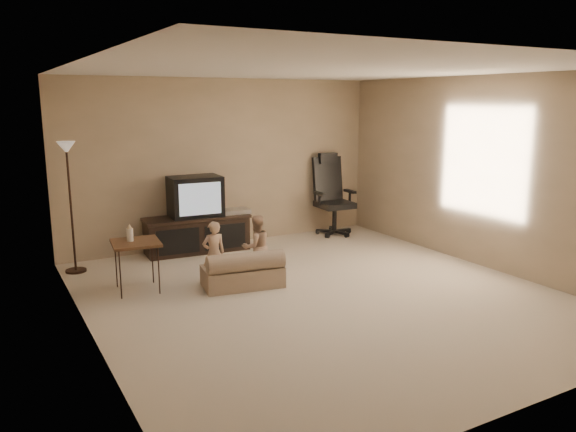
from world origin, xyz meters
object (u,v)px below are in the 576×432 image
object	(u,v)px
tv_stand	(197,220)
side_table	(135,243)
child_sofa	(243,272)
office_chair	(332,205)
toddler_left	(214,253)
floor_lamp	(69,178)
toddler_right	(256,247)

from	to	relation	value
tv_stand	side_table	xyz separation A→B (m)	(-1.22, -1.32, 0.11)
child_sofa	office_chair	bearing A→B (deg)	45.15
child_sofa	toddler_left	world-z (taller)	toddler_left
floor_lamp	office_chair	bearing A→B (deg)	2.02
floor_lamp	toddler_right	xyz separation A→B (m)	(1.94, -1.35, -0.83)
tv_stand	toddler_right	distance (m)	1.56
office_chair	tv_stand	bearing A→B (deg)	-177.51
toddler_left	toddler_right	xyz separation A→B (m)	(0.57, 0.01, 0.01)
office_chair	toddler_left	xyz separation A→B (m)	(-2.69, -1.51, -0.09)
tv_stand	toddler_left	size ratio (longest dim) A/B	2.01
tv_stand	child_sofa	distance (m)	1.84
side_table	toddler_right	world-z (taller)	toddler_right
toddler_left	toddler_right	bearing A→B (deg)	-177.62
office_chair	side_table	world-z (taller)	office_chair
side_table	floor_lamp	bearing A→B (deg)	114.58
side_table	child_sofa	size ratio (longest dim) A/B	0.80
floor_lamp	toddler_right	world-z (taller)	floor_lamp
office_chair	side_table	size ratio (longest dim) A/B	1.67
office_chair	side_table	xyz separation A→B (m)	(-3.56, -1.26, 0.09)
floor_lamp	toddler_left	size ratio (longest dim) A/B	2.15
office_chair	child_sofa	world-z (taller)	office_chair
tv_stand	floor_lamp	bearing A→B (deg)	-169.84
floor_lamp	toddler_left	xyz separation A→B (m)	(1.37, -1.36, -0.83)
tv_stand	floor_lamp	distance (m)	1.91
toddler_right	tv_stand	bearing A→B (deg)	-84.30
tv_stand	toddler_right	size ratio (longest dim) A/B	1.98
toddler_left	toddler_right	size ratio (longest dim) A/B	0.99
side_table	floor_lamp	xyz separation A→B (m)	(-0.51, 1.12, 0.66)
floor_lamp	child_sofa	size ratio (longest dim) A/B	1.68
toddler_right	child_sofa	bearing A→B (deg)	39.20
toddler_left	toddler_right	distance (m)	0.57
floor_lamp	tv_stand	bearing A→B (deg)	6.60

